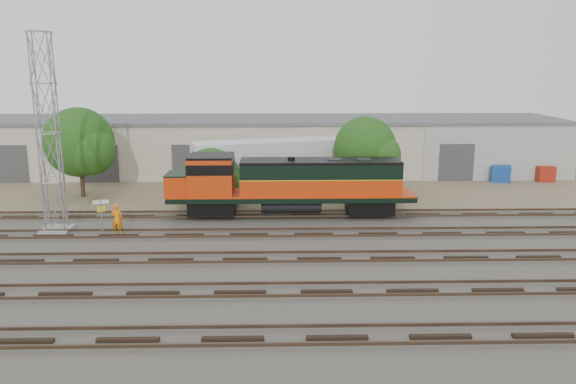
{
  "coord_description": "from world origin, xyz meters",
  "views": [
    {
      "loc": [
        1.67,
        -31.73,
        10.3
      ],
      "look_at": [
        2.47,
        4.0,
        2.2
      ],
      "focal_mm": 35.0,
      "sensor_mm": 36.0,
      "label": 1
    }
  ],
  "objects_px": {
    "signal_tower": "(49,137)",
    "locomotive": "(287,184)",
    "semi_trailer": "(285,160)",
    "worker": "(117,219)"
  },
  "relations": [
    {
      "from": "semi_trailer",
      "to": "locomotive",
      "type": "bearing_deg",
      "value": -106.78
    },
    {
      "from": "locomotive",
      "to": "worker",
      "type": "bearing_deg",
      "value": -159.29
    },
    {
      "from": "locomotive",
      "to": "signal_tower",
      "type": "distance_m",
      "value": 15.45
    },
    {
      "from": "signal_tower",
      "to": "locomotive",
      "type": "bearing_deg",
      "value": 12.06
    },
    {
      "from": "signal_tower",
      "to": "semi_trailer",
      "type": "relative_size",
      "value": 0.84
    },
    {
      "from": "locomotive",
      "to": "worker",
      "type": "xyz_separation_m",
      "value": [
        -10.62,
        -4.01,
        -1.35
      ]
    },
    {
      "from": "signal_tower",
      "to": "worker",
      "type": "distance_m",
      "value": 6.49
    },
    {
      "from": "locomotive",
      "to": "signal_tower",
      "type": "height_order",
      "value": "signal_tower"
    },
    {
      "from": "worker",
      "to": "signal_tower",
      "type": "bearing_deg",
      "value": -10.76
    },
    {
      "from": "signal_tower",
      "to": "worker",
      "type": "relative_size",
      "value": 6.18
    }
  ]
}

